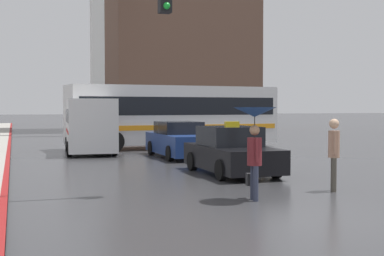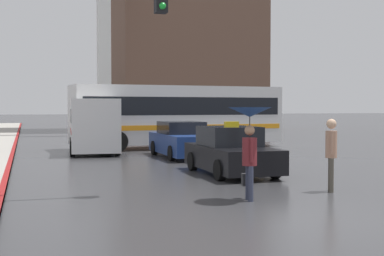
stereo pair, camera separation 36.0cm
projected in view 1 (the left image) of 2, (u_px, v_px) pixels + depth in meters
ground_plane at (301, 219)px, 9.84m from camera, size 300.00×300.00×0.00m
taxi at (231, 152)px, 16.52m from camera, size 1.91×4.12×1.63m
sedan_red at (180, 141)px, 22.08m from camera, size 1.91×4.65×1.47m
ambulance_van at (90, 123)px, 24.13m from camera, size 2.39×5.48×2.42m
city_bus at (174, 114)px, 27.07m from camera, size 10.85×3.41×3.12m
pedestrian_with_umbrella at (254, 128)px, 11.78m from camera, size 0.96×0.96×2.07m
pedestrian_man at (334, 149)px, 13.08m from camera, size 0.37×0.41×1.78m
traffic_light at (70, 30)px, 11.80m from camera, size 4.05×0.38×5.37m
monument_cross at (97, 11)px, 38.06m from camera, size 6.92×0.90×15.72m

